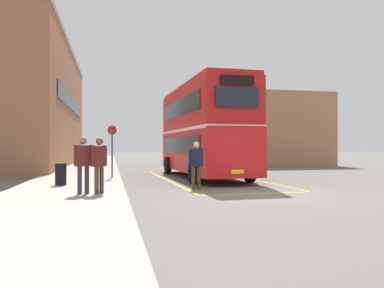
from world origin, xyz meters
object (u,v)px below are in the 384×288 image
(double_decker_bus, at_px, (203,129))
(pedestrian_waiting_far, at_px, (99,161))
(pedestrian_waiting_near, at_px, (83,160))
(litter_bin, at_px, (61,174))
(single_deck_bus, at_px, (200,146))
(bus_stop_sign, at_px, (112,146))
(pedestrian_boarding, at_px, (196,161))

(double_decker_bus, distance_m, pedestrian_waiting_far, 8.68)
(pedestrian_waiting_near, relative_size, litter_bin, 2.04)
(single_deck_bus, relative_size, pedestrian_waiting_far, 5.44)
(pedestrian_waiting_far, height_order, bus_stop_sign, bus_stop_sign)
(pedestrian_waiting_near, bearing_deg, litter_bin, 109.23)
(pedestrian_boarding, height_order, litter_bin, pedestrian_boarding)
(pedestrian_boarding, bearing_deg, litter_bin, 166.38)
(pedestrian_boarding, xyz_separation_m, pedestrian_waiting_near, (-4.05, -1.73, 0.14))
(pedestrian_waiting_far, bearing_deg, pedestrian_waiting_near, 175.80)
(single_deck_bus, distance_m, pedestrian_waiting_near, 24.98)
(pedestrian_waiting_far, height_order, litter_bin, pedestrian_waiting_far)
(pedestrian_boarding, xyz_separation_m, bus_stop_sign, (-3.12, 4.27, 0.58))
(pedestrian_waiting_near, xyz_separation_m, bus_stop_sign, (0.92, 6.00, 0.45))
(single_deck_bus, xyz_separation_m, pedestrian_waiting_near, (-9.29, -23.19, -0.44))
(single_deck_bus, bearing_deg, bus_stop_sign, -115.95)
(single_deck_bus, relative_size, litter_bin, 10.96)
(double_decker_bus, height_order, pedestrian_boarding, double_decker_bus)
(pedestrian_boarding, bearing_deg, bus_stop_sign, 126.17)
(pedestrian_waiting_far, xyz_separation_m, litter_bin, (-1.52, 3.00, -0.60))
(double_decker_bus, xyz_separation_m, pedestrian_waiting_far, (-5.11, -6.89, -1.33))
(litter_bin, xyz_separation_m, bus_stop_sign, (1.96, 3.04, 1.06))
(double_decker_bus, distance_m, pedestrian_boarding, 5.54)
(single_deck_bus, bearing_deg, pedestrian_waiting_near, -111.82)
(single_deck_bus, relative_size, pedestrian_boarding, 5.36)
(pedestrian_waiting_near, bearing_deg, pedestrian_boarding, 23.16)
(double_decker_bus, relative_size, pedestrian_waiting_near, 5.56)
(single_deck_bus, xyz_separation_m, bus_stop_sign, (-8.36, -17.18, 0.00))
(pedestrian_waiting_near, distance_m, litter_bin, 3.20)
(litter_bin, height_order, bus_stop_sign, bus_stop_sign)
(litter_bin, relative_size, bus_stop_sign, 0.36)
(pedestrian_waiting_far, xyz_separation_m, bus_stop_sign, (0.43, 6.04, 0.46))
(double_decker_bus, distance_m, bus_stop_sign, 4.83)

